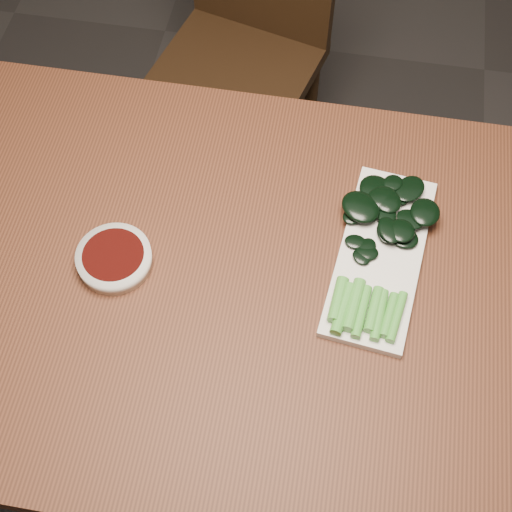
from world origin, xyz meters
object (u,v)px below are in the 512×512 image
serving_plate (380,256)px  chair_far (244,40)px  sauce_bowl (114,259)px  table (258,302)px  gai_lan (378,244)px

serving_plate → chair_far: bearing=116.1°
sauce_bowl → serving_plate: 0.43m
table → serving_plate: size_ratio=4.06×
table → chair_far: chair_far is taller
table → serving_plate: 0.22m
chair_far → sauce_bowl: bearing=-79.6°
table → chair_far: size_ratio=1.57×
chair_far → sauce_bowl: size_ratio=7.30×
gai_lan → table: bearing=-154.3°
serving_plate → gai_lan: 0.02m
chair_far → sauce_bowl: (-0.06, -0.82, 0.28)m
serving_plate → gai_lan: (-0.01, 0.01, 0.02)m
table → chair_far: 0.86m
table → gai_lan: gai_lan is taller
chair_far → gai_lan: size_ratio=2.74×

